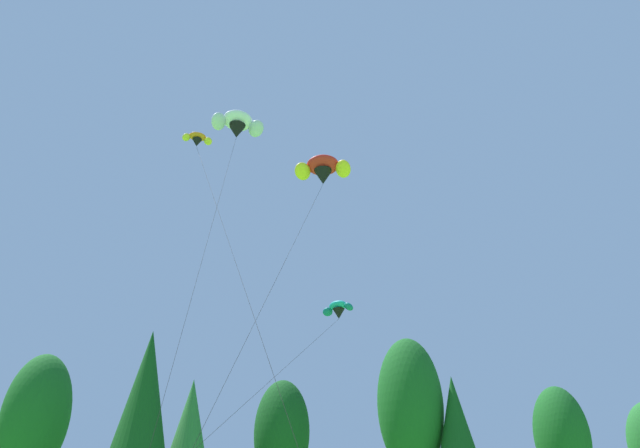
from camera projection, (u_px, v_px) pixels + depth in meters
name	position (u px, v px, depth m)	size (l,w,h in m)	color
treeline_tree_d	(36.00, 416.00, 45.12)	(5.20, 5.20, 12.61)	#472D19
treeline_tree_e	(145.00, 396.00, 46.74)	(4.88, 4.88, 14.90)	#472D19
treeline_tree_f	(189.00, 429.00, 47.69)	(4.05, 4.05, 11.13)	#472D19
treeline_tree_g	(282.00, 433.00, 49.07)	(4.86, 4.86, 11.34)	#472D19
treeline_tree_h	(410.00, 405.00, 51.02)	(5.96, 5.96, 15.41)	#472D19
treeline_tree_i	(456.00, 427.00, 48.47)	(4.14, 4.14, 11.55)	#472D19
treeline_tree_j	(562.00, 436.00, 49.64)	(4.75, 4.75, 10.93)	#472D19
parafoil_kite_high_teal	(338.00, 310.00, 38.36)	(9.31, 19.22, 12.38)	teal
parafoil_kite_mid_red_yellow	(323.00, 170.00, 31.75)	(6.99, 9.60, 17.68)	red
parafoil_kite_far_orange	(197.00, 140.00, 37.84)	(8.09, 17.61, 22.84)	orange
parafoil_kite_low_white	(237.00, 125.00, 38.45)	(3.86, 14.20, 24.13)	white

